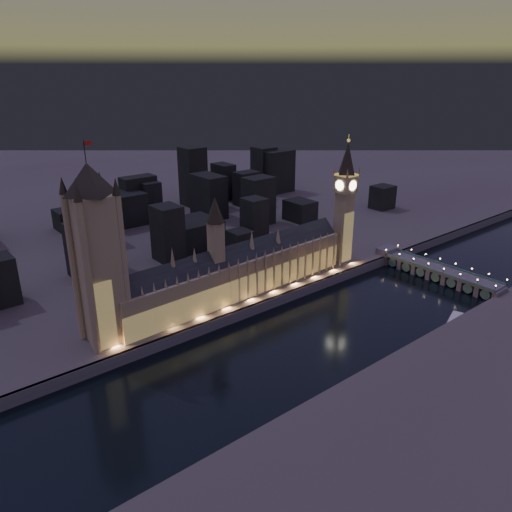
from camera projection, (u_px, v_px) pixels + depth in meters
ground_plane at (302, 333)px, 336.91m from camera, size 2000.00×2000.00×0.00m
north_bank at (48, 188)px, 711.52m from camera, size 2000.00×960.00×8.00m
embankment_wall at (263, 306)px, 365.12m from camera, size 2000.00×2.50×8.00m
palace_of_westminster at (238, 272)px, 368.41m from camera, size 202.00×28.55×78.00m
victoria_tower at (97, 248)px, 291.99m from camera, size 31.68×31.68×123.01m
elizabeth_tower at (345, 192)px, 420.71m from camera, size 18.00×18.00×108.63m
westminster_bridge at (434, 271)px, 421.59m from camera, size 18.71×113.00×15.90m
river_boat at (454, 322)px, 348.35m from camera, size 38.80×20.77×4.50m
city_backdrop at (162, 206)px, 523.17m from camera, size 483.25×215.63×85.52m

